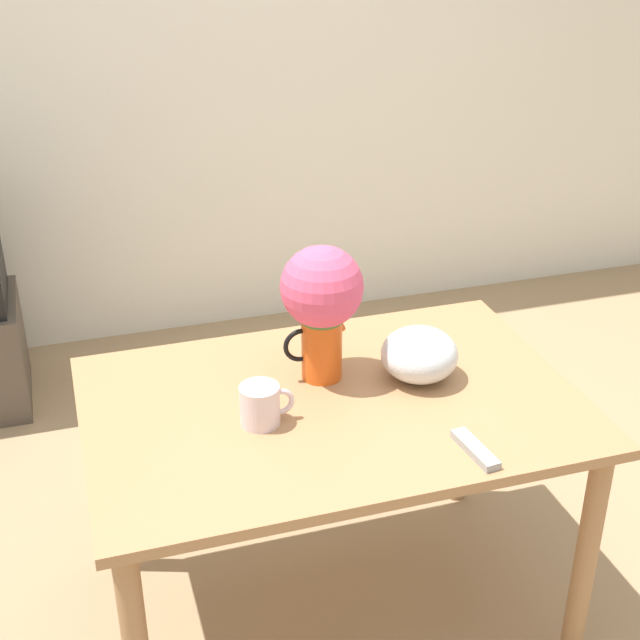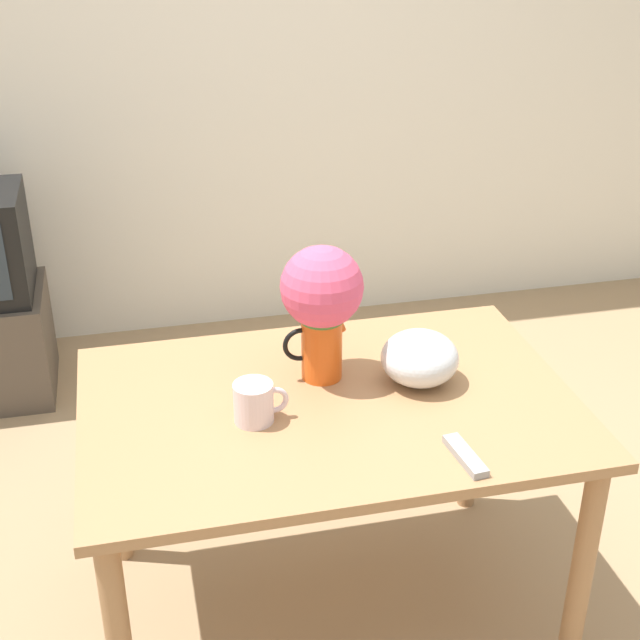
% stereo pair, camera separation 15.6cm
% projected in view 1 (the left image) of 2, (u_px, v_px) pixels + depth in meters
% --- Properties ---
extents(ground_plane, '(12.00, 12.00, 0.00)m').
position_uv_depth(ground_plane, '(368.00, 599.00, 2.72)').
color(ground_plane, '#9E7F5B').
extents(wall_back, '(8.00, 0.05, 2.60)m').
position_uv_depth(wall_back, '(216.00, 49.00, 3.83)').
color(wall_back, silver).
rests_on(wall_back, ground_plane).
extents(table, '(1.30, 0.87, 0.74)m').
position_uv_depth(table, '(332.00, 431.00, 2.40)').
color(table, '#A3754C').
rests_on(table, ground_plane).
extents(flower_vase, '(0.22, 0.22, 0.38)m').
position_uv_depth(flower_vase, '(322.00, 299.00, 2.36)').
color(flower_vase, '#E05619').
rests_on(flower_vase, table).
extents(coffee_mug, '(0.14, 0.10, 0.11)m').
position_uv_depth(coffee_mug, '(261.00, 405.00, 2.23)').
color(coffee_mug, silver).
rests_on(coffee_mug, table).
extents(white_bowl, '(0.21, 0.21, 0.15)m').
position_uv_depth(white_bowl, '(419.00, 354.00, 2.43)').
color(white_bowl, silver).
rests_on(white_bowl, table).
extents(remote_control, '(0.06, 0.17, 0.02)m').
position_uv_depth(remote_control, '(475.00, 449.00, 2.14)').
color(remote_control, '#999999').
rests_on(remote_control, table).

